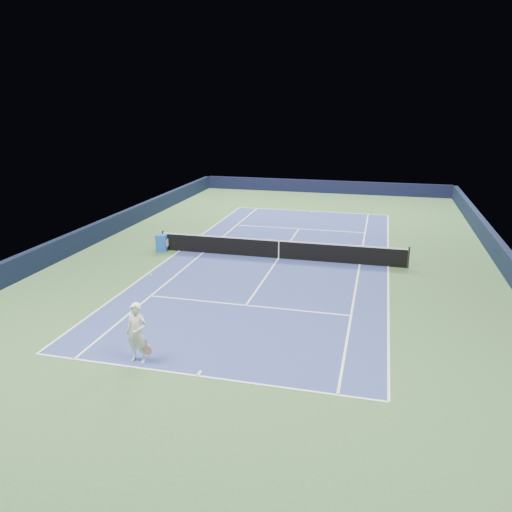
# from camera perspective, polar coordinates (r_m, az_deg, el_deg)

# --- Properties ---
(ground) EXTENTS (40.00, 40.00, 0.00)m
(ground) POSITION_cam_1_polar(r_m,az_deg,el_deg) (25.75, 2.60, -0.27)
(ground) COLOR #35572F
(ground) RESTS_ON ground
(wall_far) EXTENTS (22.00, 0.35, 1.10)m
(wall_far) POSITION_cam_1_polar(r_m,az_deg,el_deg) (44.74, 7.79, 7.86)
(wall_far) COLOR black
(wall_far) RESTS_ON ground
(wall_right) EXTENTS (0.35, 40.00, 1.10)m
(wall_right) POSITION_cam_1_polar(r_m,az_deg,el_deg) (25.82, 26.86, -0.85)
(wall_right) COLOR #111A33
(wall_right) RESTS_ON ground
(wall_left) EXTENTS (0.35, 40.00, 1.10)m
(wall_left) POSITION_cam_1_polar(r_m,az_deg,el_deg) (29.61, -18.38, 2.30)
(wall_left) COLOR black
(wall_left) RESTS_ON ground
(court_surface) EXTENTS (10.97, 23.77, 0.01)m
(court_surface) POSITION_cam_1_polar(r_m,az_deg,el_deg) (25.75, 2.60, -0.27)
(court_surface) COLOR navy
(court_surface) RESTS_ON ground
(baseline_far) EXTENTS (10.97, 0.08, 0.00)m
(baseline_far) POSITION_cam_1_polar(r_m,az_deg,el_deg) (37.10, 6.32, 5.12)
(baseline_far) COLOR white
(baseline_far) RESTS_ON ground
(baseline_near) EXTENTS (10.97, 0.08, 0.00)m
(baseline_near) POSITION_cam_1_polar(r_m,az_deg,el_deg) (15.23, -6.72, -13.44)
(baseline_near) COLOR white
(baseline_near) RESTS_ON ground
(sideline_doubles_right) EXTENTS (0.08, 23.77, 0.00)m
(sideline_doubles_right) POSITION_cam_1_polar(r_m,az_deg,el_deg) (25.29, 14.86, -1.16)
(sideline_doubles_right) COLOR white
(sideline_doubles_right) RESTS_ON ground
(sideline_doubles_left) EXTENTS (0.08, 23.77, 0.00)m
(sideline_doubles_left) POSITION_cam_1_polar(r_m,az_deg,el_deg) (27.32, -8.74, 0.60)
(sideline_doubles_left) COLOR white
(sideline_doubles_left) RESTS_ON ground
(sideline_singles_right) EXTENTS (0.08, 23.77, 0.00)m
(sideline_singles_right) POSITION_cam_1_polar(r_m,az_deg,el_deg) (25.29, 11.77, -0.93)
(sideline_singles_right) COLOR white
(sideline_singles_right) RESTS_ON ground
(sideline_singles_left) EXTENTS (0.08, 23.77, 0.00)m
(sideline_singles_left) POSITION_cam_1_polar(r_m,az_deg,el_deg) (26.83, -6.04, 0.39)
(sideline_singles_left) COLOR white
(sideline_singles_left) RESTS_ON ground
(service_line_far) EXTENTS (8.23, 0.08, 0.00)m
(service_line_far) POSITION_cam_1_polar(r_m,az_deg,el_deg) (31.81, 4.93, 3.12)
(service_line_far) COLOR white
(service_line_far) RESTS_ON ground
(service_line_near) EXTENTS (8.23, 0.08, 0.00)m
(service_line_near) POSITION_cam_1_polar(r_m,az_deg,el_deg) (19.89, -1.14, -5.65)
(service_line_near) COLOR white
(service_line_near) RESTS_ON ground
(center_service_line) EXTENTS (0.08, 12.80, 0.00)m
(center_service_line) POSITION_cam_1_polar(r_m,az_deg,el_deg) (25.75, 2.60, -0.25)
(center_service_line) COLOR white
(center_service_line) RESTS_ON ground
(center_mark_far) EXTENTS (0.08, 0.30, 0.00)m
(center_mark_far) POSITION_cam_1_polar(r_m,az_deg,el_deg) (36.95, 6.29, 5.08)
(center_mark_far) COLOR white
(center_mark_far) RESTS_ON ground
(center_mark_near) EXTENTS (0.08, 0.30, 0.00)m
(center_mark_near) POSITION_cam_1_polar(r_m,az_deg,el_deg) (15.35, -6.52, -13.16)
(center_mark_near) COLOR white
(center_mark_near) RESTS_ON ground
(tennis_net) EXTENTS (12.90, 0.10, 1.07)m
(tennis_net) POSITION_cam_1_polar(r_m,az_deg,el_deg) (25.60, 2.61, 0.80)
(tennis_net) COLOR black
(tennis_net) RESTS_ON ground
(sponsor_cube) EXTENTS (0.63, 0.59, 0.92)m
(sponsor_cube) POSITION_cam_1_polar(r_m,az_deg,el_deg) (27.38, -10.70, 1.51)
(sponsor_cube) COLOR #1D52AF
(sponsor_cube) RESTS_ON ground
(tennis_player) EXTENTS (0.87, 1.30, 2.54)m
(tennis_player) POSITION_cam_1_polar(r_m,az_deg,el_deg) (15.87, -13.42, -8.55)
(tennis_player) COLOR white
(tennis_player) RESTS_ON ground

